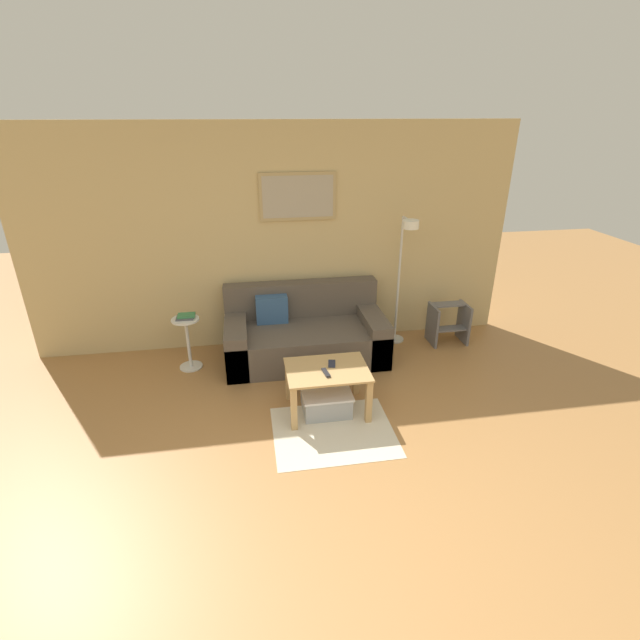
{
  "coord_description": "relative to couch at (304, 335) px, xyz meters",
  "views": [
    {
      "loc": [
        -0.35,
        -2.03,
        2.62
      ],
      "look_at": [
        0.29,
        1.84,
        0.85
      ],
      "focal_mm": 26.0,
      "sensor_mm": 36.0,
      "label": 1
    }
  ],
  "objects": [
    {
      "name": "step_stool",
      "position": [
        1.79,
        0.07,
        -0.01
      ],
      "size": [
        0.44,
        0.33,
        0.49
      ],
      "color": "slate",
      "rests_on": "ground_plane"
    },
    {
      "name": "floor_lamp",
      "position": [
        1.17,
        0.08,
        0.77
      ],
      "size": [
        0.23,
        0.45,
        1.56
      ],
      "color": "silver",
      "rests_on": "ground_plane"
    },
    {
      "name": "remote_control",
      "position": [
        0.04,
        -1.2,
        0.19
      ],
      "size": [
        0.06,
        0.15,
        0.02
      ],
      "primitive_type": "cube",
      "rotation": [
        0.0,
        0.0,
        0.16
      ],
      "color": "#232328",
      "rests_on": "coffee_table"
    },
    {
      "name": "area_rug",
      "position": [
        0.06,
        -1.45,
        -0.27
      ],
      "size": [
        1.07,
        0.89,
        0.01
      ],
      "primitive_type": "cube",
      "color": "beige",
      "rests_on": "ground_plane"
    },
    {
      "name": "cell_phone",
      "position": [
        0.12,
        -1.03,
        0.18
      ],
      "size": [
        0.09,
        0.15,
        0.01
      ],
      "primitive_type": "cube",
      "rotation": [
        0.0,
        0.0,
        -0.19
      ],
      "color": "#1E2338",
      "rests_on": "coffee_table"
    },
    {
      "name": "wall_back",
      "position": [
        -0.26,
        0.48,
        1.01
      ],
      "size": [
        5.6,
        0.09,
        2.55
      ],
      "color": "tan",
      "rests_on": "ground_plane"
    },
    {
      "name": "ground_plane",
      "position": [
        -0.26,
        -2.73,
        -0.27
      ],
      "size": [
        16.0,
        16.0,
        0.0
      ],
      "primitive_type": "plane",
      "color": "#A87542"
    },
    {
      "name": "storage_bin",
      "position": [
        0.05,
        -1.13,
        -0.16
      ],
      "size": [
        0.47,
        0.39,
        0.22
      ],
      "color": "#9EA3A8",
      "rests_on": "ground_plane"
    },
    {
      "name": "book_stack",
      "position": [
        -1.29,
        -0.04,
        0.34
      ],
      "size": [
        0.2,
        0.16,
        0.04
      ],
      "color": "#4C4C51",
      "rests_on": "side_table"
    },
    {
      "name": "side_table",
      "position": [
        -1.3,
        -0.06,
        0.08
      ],
      "size": [
        0.3,
        0.3,
        0.59
      ],
      "color": "silver",
      "rests_on": "ground_plane"
    },
    {
      "name": "coffee_table",
      "position": [
        0.06,
        -1.11,
        0.08
      ],
      "size": [
        0.76,
        0.56,
        0.45
      ],
      "color": "tan",
      "rests_on": "ground_plane"
    },
    {
      "name": "couch",
      "position": [
        0.0,
        0.0,
        0.0
      ],
      "size": [
        1.8,
        0.92,
        0.8
      ],
      "color": "brown",
      "rests_on": "ground_plane"
    }
  ]
}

